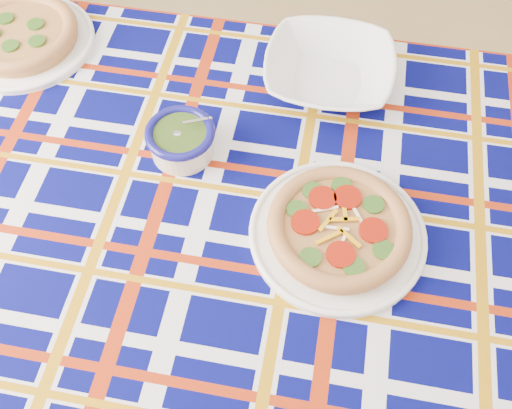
# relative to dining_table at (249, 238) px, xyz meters

# --- Properties ---
(floor) EXTENTS (4.00, 4.00, 0.00)m
(floor) POSITION_rel_dining_table_xyz_m (0.30, 0.19, -0.75)
(floor) COLOR #A58955
(floor) RESTS_ON ground
(dining_table) EXTENTS (1.89, 1.31, 0.83)m
(dining_table) POSITION_rel_dining_table_xyz_m (0.00, 0.00, 0.00)
(dining_table) COLOR brown
(dining_table) RESTS_ON floor
(tablecloth) EXTENTS (1.93, 1.35, 0.12)m
(tablecloth) POSITION_rel_dining_table_xyz_m (0.00, 0.00, 0.03)
(tablecloth) COLOR #04064E
(tablecloth) RESTS_ON dining_table
(main_focaccia_plate) EXTENTS (0.43, 0.43, 0.07)m
(main_focaccia_plate) POSITION_rel_dining_table_xyz_m (0.17, -0.03, 0.12)
(main_focaccia_plate) COLOR #AC733D
(main_focaccia_plate) RESTS_ON tablecloth
(pesto_bowl) EXTENTS (0.15, 0.15, 0.09)m
(pesto_bowl) POSITION_rel_dining_table_xyz_m (-0.15, 0.15, 0.13)
(pesto_bowl) COLOR #233A0F
(pesto_bowl) RESTS_ON tablecloth
(serving_bowl) EXTENTS (0.33, 0.33, 0.07)m
(serving_bowl) POSITION_rel_dining_table_xyz_m (0.16, 0.38, 0.12)
(serving_bowl) COLOR white
(serving_bowl) RESTS_ON tablecloth
(second_focaccia_plate) EXTENTS (0.37, 0.37, 0.06)m
(second_focaccia_plate) POSITION_rel_dining_table_xyz_m (-0.58, 0.46, 0.12)
(second_focaccia_plate) COLOR #AC733D
(second_focaccia_plate) RESTS_ON tablecloth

